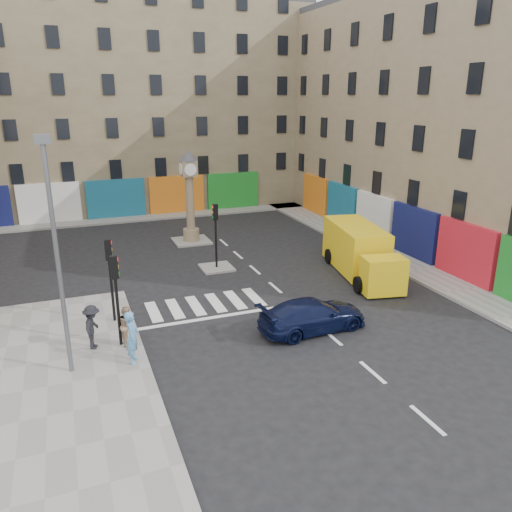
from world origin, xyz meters
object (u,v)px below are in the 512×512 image
traffic_light_left_far (110,267)px  clock_pillar (189,191)px  traffic_light_left_near (116,286)px  pedestrian_tan (128,325)px  pedestrian_dark (92,327)px  lamp_post (56,247)px  navy_sedan (313,315)px  pedestrian_blue (132,337)px  yellow_van (360,251)px  traffic_light_island (216,225)px

traffic_light_left_far → clock_pillar: clock_pillar is taller
clock_pillar → traffic_light_left_near: bearing=-114.5°
pedestrian_tan → pedestrian_dark: pedestrian_dark is taller
traffic_light_left_near → lamp_post: 3.21m
navy_sedan → pedestrian_blue: pedestrian_blue is taller
navy_sedan → pedestrian_dark: bearing=77.2°
traffic_light_left_far → pedestrian_dark: 2.98m
yellow_van → traffic_light_left_near: bearing=-152.0°
lamp_post → clock_pillar: lamp_post is taller
traffic_light_left_near → pedestrian_tan: size_ratio=2.31×
traffic_light_left_far → navy_sedan: (7.84, -3.70, -1.93)m
traffic_light_island → clock_pillar: (0.00, 6.00, 0.96)m
traffic_light_left_far → lamp_post: 4.77m
lamp_post → navy_sedan: size_ratio=1.74×
lamp_post → traffic_light_left_near: bearing=36.4°
yellow_van → pedestrian_blue: yellow_van is taller
traffic_light_island → navy_sedan: bearing=-80.4°
traffic_light_island → pedestrian_dark: size_ratio=2.08×
traffic_light_left_near → pedestrian_blue: traffic_light_left_near is taller
traffic_light_left_near → traffic_light_island: traffic_light_left_near is taller
traffic_light_left_near → traffic_light_left_far: bearing=90.0°
traffic_light_left_far → yellow_van: bearing=7.3°
traffic_light_left_near → lamp_post: lamp_post is taller
pedestrian_tan → navy_sedan: bearing=-93.4°
traffic_light_island → yellow_van: bearing=-26.8°
pedestrian_blue → lamp_post: bearing=101.3°
traffic_light_left_near → clock_pillar: bearing=65.5°
pedestrian_blue → traffic_light_left_near: bearing=26.2°
traffic_light_island → yellow_van: (7.26, -3.66, -1.29)m
clock_pillar → yellow_van: (7.26, -9.66, -2.24)m
traffic_light_left_far → lamp_post: bearing=-116.6°
pedestrian_tan → yellow_van: bearing=-66.5°
traffic_light_left_near → pedestrian_dark: traffic_light_left_near is taller
traffic_light_left_far → pedestrian_tan: bearing=-83.0°
lamp_post → pedestrian_dark: (0.89, 1.49, -3.75)m
lamp_post → navy_sedan: (9.74, 0.10, -4.10)m
clock_pillar → navy_sedan: bearing=-84.2°
navy_sedan → pedestrian_dark: 8.97m
traffic_light_left_near → clock_pillar: clock_pillar is taller
traffic_light_island → pedestrian_blue: size_ratio=1.84×
pedestrian_blue → pedestrian_dark: (-1.31, 1.64, -0.12)m
navy_sedan → traffic_light_left_far: bearing=60.9°
lamp_post → traffic_light_left_far: bearing=63.4°
traffic_light_left_far → pedestrian_blue: bearing=-85.7°
traffic_light_left_near → traffic_light_island: size_ratio=1.00×
clock_pillar → pedestrian_dark: 15.73m
yellow_van → traffic_light_island: bearing=164.3°
traffic_light_left_near → lamp_post: size_ratio=0.45×
lamp_post → pedestrian_blue: bearing=-3.9°
lamp_post → yellow_van: lamp_post is taller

